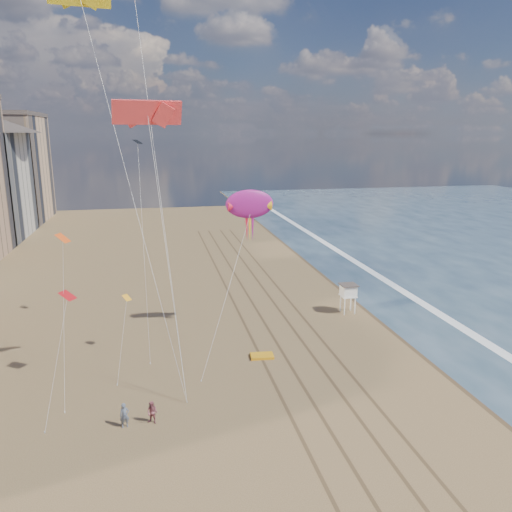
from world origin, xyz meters
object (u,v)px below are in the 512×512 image
Objects in this scene: lifeguard_stand at (348,291)px; kite_flyer_a at (125,415)px; show_kite at (250,204)px; kite_flyer_b at (152,412)px; grounded_kite at (262,356)px.

lifeguard_stand is 1.89× the size of kite_flyer_a.
show_kite is 9.46× the size of kite_flyer_a.
kite_flyer_a is 2.07m from kite_flyer_b.
show_kite is at bearing 40.93° from kite_flyer_a.
show_kite reaches higher than kite_flyer_a.
show_kite is (-13.07, -3.24, 11.58)m from lifeguard_stand.
grounded_kite is 0.12× the size of show_kite.
grounded_kite is at bearing -91.33° from show_kite.
show_kite reaches higher than kite_flyer_b.
kite_flyer_b is (2.07, 0.10, -0.07)m from kite_flyer_a.
kite_flyer_b is at bearing -133.07° from grounded_kite.
show_kite is 24.22m from kite_flyer_b.
grounded_kite is 15.97m from show_kite.
lifeguard_stand is 17.76m from show_kite.
kite_flyer_a is at bearing -137.71° from grounded_kite.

